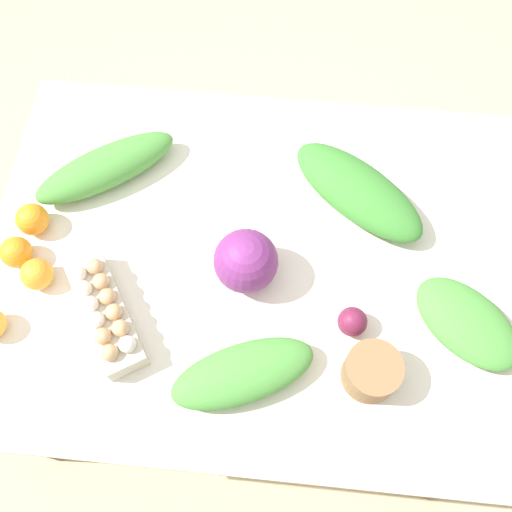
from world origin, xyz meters
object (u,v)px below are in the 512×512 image
orange_0 (37,274)px  orange_3 (16,252)px  egg_carton (105,312)px  greens_bunch_scallion (106,167)px  greens_bunch_beet_tops (467,323)px  cabbage_purple (246,261)px  paper_bag (372,372)px  greens_bunch_dandelion (358,191)px  beet_root (352,322)px  orange_1 (32,219)px  greens_bunch_kale (244,373)px

orange_0 → orange_3: 0.08m
egg_carton → greens_bunch_scallion: (0.08, -0.39, 0.00)m
orange_3 → greens_bunch_beet_tops: bearing=176.2°
cabbage_purple → greens_bunch_scallion: bearing=-31.9°
greens_bunch_scallion → orange_3: greens_bunch_scallion is taller
paper_bag → orange_3: (0.87, -0.21, -0.01)m
greens_bunch_dandelion → orange_0: bearing=21.6°
paper_bag → orange_0: (0.80, -0.16, -0.01)m
beet_root → orange_0: (0.76, -0.04, 0.00)m
greens_bunch_beet_tops → orange_1: 1.09m
greens_bunch_dandelion → greens_bunch_scallion: bearing=-0.9°
egg_carton → orange_1: size_ratio=3.71×
cabbage_purple → orange_3: cabbage_purple is taller
greens_bunch_dandelion → beet_root: size_ratio=5.61×
greens_bunch_beet_tops → orange_3: (1.09, -0.07, 0.00)m
greens_bunch_dandelion → beet_root: greens_bunch_dandelion is taller
greens_bunch_dandelion → orange_0: 0.82m
orange_1 → greens_bunch_scallion: bearing=-132.2°
greens_bunch_kale → beet_root: (-0.24, -0.15, -0.00)m
greens_bunch_dandelion → orange_3: greens_bunch_dandelion is taller
cabbage_purple → greens_bunch_kale: (-0.02, 0.26, -0.04)m
beet_root → orange_0: size_ratio=0.90×
orange_0 → cabbage_purple: bearing=-172.4°
greens_bunch_scallion → paper_bag: bearing=146.0°
cabbage_purple → egg_carton: cabbage_purple is taller
egg_carton → orange_1: (0.23, -0.22, -0.00)m
greens_bunch_scallion → orange_1: 0.23m
greens_bunch_scallion → orange_0: greens_bunch_scallion is taller
greens_bunch_dandelion → orange_3: bearing=16.9°
greens_bunch_beet_tops → orange_0: orange_0 is taller
cabbage_purple → greens_bunch_scallion: (0.40, -0.25, -0.03)m
orange_3 → greens_bunch_scallion: bearing=-123.0°
greens_bunch_scallion → orange_1: size_ratio=4.78×
egg_carton → paper_bag: paper_bag is taller
cabbage_purple → beet_root: (-0.26, 0.11, -0.04)m
greens_bunch_beet_tops → greens_bunch_kale: size_ratio=0.83×
paper_bag → greens_bunch_kale: size_ratio=0.38×
orange_0 → orange_1: orange_1 is taller
orange_1 → orange_3: 0.09m
egg_carton → greens_bunch_beet_tops: egg_carton is taller
cabbage_purple → greens_bunch_kale: size_ratio=0.47×
egg_carton → beet_root: size_ratio=4.32×
orange_0 → orange_3: size_ratio=1.00×
paper_bag → beet_root: 0.12m
greens_bunch_kale → orange_3: same height
greens_bunch_scallion → orange_1: greens_bunch_scallion is taller
greens_bunch_beet_tops → orange_3: orange_3 is taller
greens_bunch_kale → orange_1: orange_1 is taller
paper_bag → orange_3: size_ratio=1.63×
egg_carton → orange_1: egg_carton is taller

